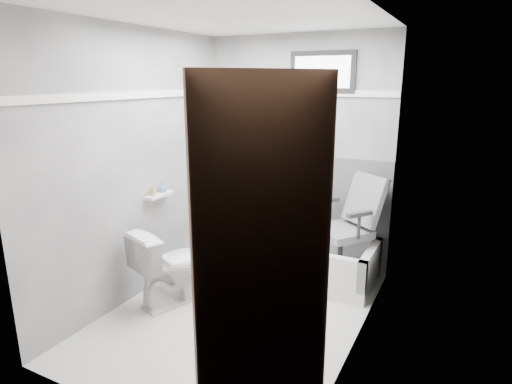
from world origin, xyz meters
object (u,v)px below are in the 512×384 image
Objects in this scene: toilet at (172,266)px; door at (286,301)px; bathtub at (299,256)px; soap_bottle_b at (163,187)px; soap_bottle_a at (153,190)px; office_chair at (342,224)px.

toilet is 0.35× the size of door.
door reaches higher than toilet.
bathtub is 1.52m from soap_bottle_b.
soap_bottle_a is at bearing -8.64° from toilet.
office_chair is 1.81m from soap_bottle_a.
soap_bottle_a reaches higher than soap_bottle_b.
door is at bearing -44.53° from office_chair.
office_chair reaches higher than soap_bottle_a.
office_chair is 1.37× the size of toilet.
soap_bottle_a is at bearing -114.37° from office_chair.
office_chair reaches higher than soap_bottle_b.
soap_bottle_b is at bearing -148.80° from bathtub.
toilet is 0.72m from soap_bottle_a.
door is (1.60, -1.21, 0.65)m from toilet.
door reaches higher than office_chair.
office_chair is 1.63m from toilet.
soap_bottle_b is (0.00, 0.14, -0.01)m from soap_bottle_a.
soap_bottle_b is (-1.14, -0.69, 0.75)m from bathtub.
office_chair is at bearing -119.46° from toilet.
toilet is (-0.82, -1.00, 0.14)m from bathtub.
toilet is at bearing 142.94° from door.
bathtub is 15.75× the size of soap_bottle_a.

